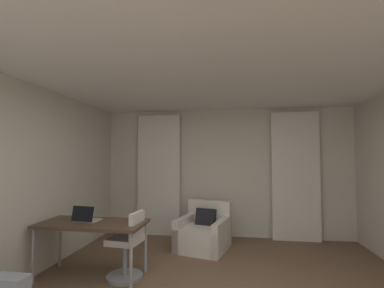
{
  "coord_description": "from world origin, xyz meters",
  "views": [
    {
      "loc": [
        0.17,
        -2.62,
        1.61
      ],
      "look_at": [
        -0.43,
        1.33,
        1.81
      ],
      "focal_mm": 25.25,
      "sensor_mm": 36.0,
      "label": 1
    }
  ],
  "objects": [
    {
      "name": "wall_window",
      "position": [
        0.0,
        3.03,
        1.3
      ],
      "size": [
        5.12,
        0.06,
        2.6
      ],
      "color": "beige",
      "rests_on": "ground"
    },
    {
      "name": "ceiling",
      "position": [
        0.0,
        0.0,
        2.63
      ],
      "size": [
        5.12,
        6.12,
        0.06
      ],
      "primitive_type": "cube",
      "color": "white",
      "rests_on": "wall_left"
    },
    {
      "name": "curtain_left_panel",
      "position": [
        -1.38,
        2.9,
        1.25
      ],
      "size": [
        0.9,
        0.06,
        2.5
      ],
      "color": "silver",
      "rests_on": "ground"
    },
    {
      "name": "curtain_right_panel",
      "position": [
        1.38,
        2.9,
        1.25
      ],
      "size": [
        0.9,
        0.06,
        2.5
      ],
      "color": "silver",
      "rests_on": "ground"
    },
    {
      "name": "armchair",
      "position": [
        -0.35,
        2.2,
        0.27
      ],
      "size": [
        0.99,
        1.03,
        0.8
      ],
      "color": "silver",
      "rests_on": "ground"
    },
    {
      "name": "desk",
      "position": [
        -1.72,
        0.83,
        0.67
      ],
      "size": [
        1.42,
        0.65,
        0.73
      ],
      "color": "#4C3828",
      "rests_on": "ground"
    },
    {
      "name": "desk_chair",
      "position": [
        -1.23,
        0.88,
        0.39
      ],
      "size": [
        0.48,
        0.48,
        0.88
      ],
      "color": "gray",
      "rests_on": "ground"
    },
    {
      "name": "laptop",
      "position": [
        -1.83,
        0.85,
        0.78
      ],
      "size": [
        0.35,
        0.28,
        0.22
      ],
      "color": "#ADADB2",
      "rests_on": "desk"
    }
  ]
}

